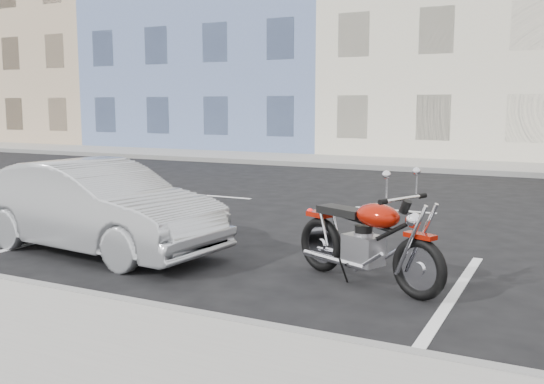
{
  "coord_description": "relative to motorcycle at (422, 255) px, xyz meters",
  "views": [
    {
      "loc": [
        1.07,
        -11.42,
        2.01
      ],
      "look_at": [
        -2.75,
        -3.83,
        0.8
      ],
      "focal_mm": 40.0,
      "sensor_mm": 36.0,
      "label": 1
    }
  ],
  "objects": [
    {
      "name": "sidewalk_far",
      "position": [
        -4.72,
        13.99,
        -0.41
      ],
      "size": [
        80.0,
        3.4,
        0.15
      ],
      "primitive_type": "cube",
      "color": "gray",
      "rests_on": "ground"
    },
    {
      "name": "bldg_far_west",
      "position": [
        -25.72,
        21.59,
        5.52
      ],
      "size": [
        12.0,
        12.0,
        12.0
      ],
      "primitive_type": "cube",
      "color": "tan",
      "rests_on": "ground"
    },
    {
      "name": "bldg_cream",
      "position": [
        -1.72,
        21.59,
        5.27
      ],
      "size": [
        12.0,
        12.0,
        11.5
      ],
      "primitive_type": "cube",
      "color": "beige",
      "rests_on": "ground"
    },
    {
      "name": "curb_far",
      "position": [
        -4.72,
        12.29,
        -0.4
      ],
      "size": [
        80.0,
        0.12,
        0.16
      ],
      "primitive_type": "cube",
      "color": "gray",
      "rests_on": "ground"
    },
    {
      "name": "sedan_silver",
      "position": [
        -4.52,
        0.13,
        0.15
      ],
      "size": [
        3.97,
        1.75,
        1.27
      ],
      "primitive_type": "imported",
      "rotation": [
        0.0,
        0.0,
        1.46
      ],
      "color": "#9CA0A4",
      "rests_on": "ground"
    },
    {
      "name": "bldg_blue",
      "position": [
        -13.72,
        21.59,
        6.02
      ],
      "size": [
        12.0,
        12.0,
        13.0
      ],
      "primitive_type": "cube",
      "color": "#5E74A4",
      "rests_on": "ground"
    },
    {
      "name": "motorcycle",
      "position": [
        0.0,
        0.0,
        0.0
      ],
      "size": [
        1.99,
        1.03,
        1.06
      ],
      "rotation": [
        0.0,
        0.0,
        -0.41
      ],
      "color": "black",
      "rests_on": "ground"
    },
    {
      "name": "ground",
      "position": [
        0.28,
        5.29,
        -0.48
      ],
      "size": [
        120.0,
        120.0,
        0.0
      ],
      "primitive_type": "plane",
      "color": "black",
      "rests_on": "ground"
    }
  ]
}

